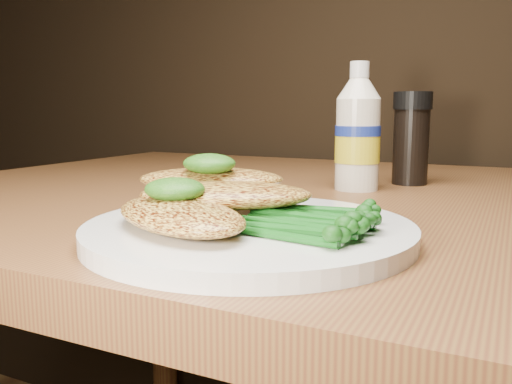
% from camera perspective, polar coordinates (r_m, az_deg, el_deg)
% --- Properties ---
extents(plate, '(0.26, 0.26, 0.01)m').
position_cam_1_polar(plate, '(0.43, -0.72, -4.18)').
color(plate, silver).
rests_on(plate, dining_table).
extents(chicken_front, '(0.16, 0.13, 0.02)m').
position_cam_1_polar(chicken_front, '(0.41, -8.16, -2.45)').
color(chicken_front, gold).
rests_on(chicken_front, plate).
extents(chicken_mid, '(0.16, 0.12, 0.02)m').
position_cam_1_polar(chicken_mid, '(0.44, -3.27, -0.33)').
color(chicken_mid, gold).
rests_on(chicken_mid, plate).
extents(chicken_back, '(0.15, 0.11, 0.02)m').
position_cam_1_polar(chicken_back, '(0.49, -4.83, 1.38)').
color(chicken_back, gold).
rests_on(chicken_back, plate).
extents(pesto_front, '(0.05, 0.05, 0.02)m').
position_cam_1_polar(pesto_front, '(0.42, -8.68, 0.29)').
color(pesto_front, '#073408').
rests_on(pesto_front, chicken_front).
extents(pesto_back, '(0.05, 0.04, 0.02)m').
position_cam_1_polar(pesto_back, '(0.47, -5.01, 3.04)').
color(pesto_back, '#073408').
rests_on(pesto_back, chicken_back).
extents(broccolini_bundle, '(0.15, 0.13, 0.02)m').
position_cam_1_polar(broccolini_bundle, '(0.41, 5.07, -2.67)').
color(broccolini_bundle, '#125415').
rests_on(broccolini_bundle, plate).
extents(mayo_bottle, '(0.08, 0.08, 0.16)m').
position_cam_1_polar(mayo_bottle, '(0.70, 10.84, 6.87)').
color(mayo_bottle, beige).
rests_on(mayo_bottle, dining_table).
extents(pepper_grinder, '(0.06, 0.06, 0.13)m').
position_cam_1_polar(pepper_grinder, '(0.76, 16.26, 5.51)').
color(pepper_grinder, black).
rests_on(pepper_grinder, dining_table).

